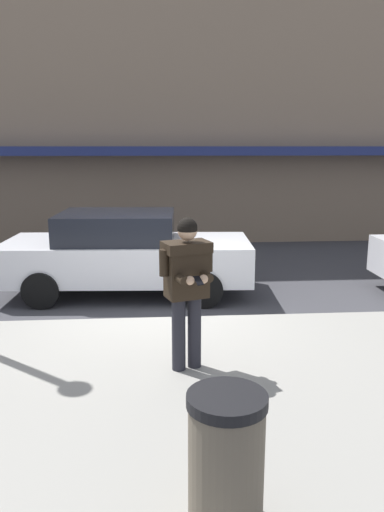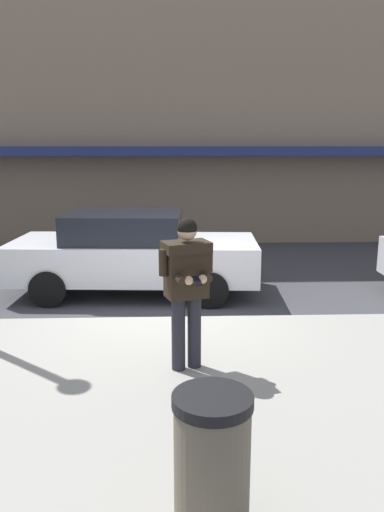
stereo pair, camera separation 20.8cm
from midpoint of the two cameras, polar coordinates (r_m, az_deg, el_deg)
name	(u,v)px [view 2 (the right image)]	position (r m, az deg, el deg)	size (l,w,h in m)	color
ground_plane	(164,321)	(8.02, -2.43, -7.43)	(80.00, 80.00, 0.00)	#3D3D42
sidewalk	(256,407)	(5.47, 8.46, -16.70)	(32.00, 5.30, 0.14)	#99968E
curb_paint_line	(227,319)	(8.12, 4.70, -7.18)	(28.00, 0.12, 0.01)	silver
storefront_facade	(200,50)	(16.31, 1.29, 22.48)	(28.00, 4.70, 11.16)	#84705B
parked_sedan_mid	(133,252)	(9.36, -6.17, 0.45)	(4.60, 2.13, 1.54)	silver
man_texting_on_phone	(187,278)	(5.70, 0.42, -2.51)	(0.62, 0.65, 1.81)	#23232B
trash_bin	(212,461)	(3.66, 4.06, -22.34)	(0.55, 0.55, 0.98)	#665B4C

